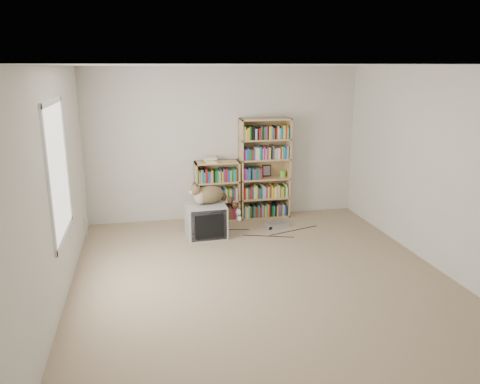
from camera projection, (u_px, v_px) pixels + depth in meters
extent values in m
cube|color=tan|center=(262.00, 279.00, 5.66)|extent=(4.50, 5.00, 0.01)
cube|color=beige|center=(225.00, 144.00, 7.70)|extent=(4.50, 0.02, 2.50)
cube|color=beige|center=(363.00, 267.00, 2.98)|extent=(4.50, 0.02, 2.50)
cube|color=beige|center=(55.00, 189.00, 4.89)|extent=(0.02, 5.00, 2.50)
cube|color=beige|center=(439.00, 170.00, 5.79)|extent=(0.02, 5.00, 2.50)
cube|color=white|center=(265.00, 65.00, 5.01)|extent=(4.50, 5.00, 0.02)
cube|color=white|center=(58.00, 171.00, 5.04)|extent=(0.02, 1.22, 1.52)
cube|color=#AEAFB1|center=(206.00, 220.00, 7.02)|extent=(0.60, 0.55, 0.50)
cube|color=black|center=(209.00, 226.00, 6.79)|extent=(0.53, 0.06, 0.46)
cube|color=black|center=(209.00, 227.00, 6.77)|extent=(0.42, 0.03, 0.35)
cube|color=black|center=(204.00, 219.00, 7.13)|extent=(0.36, 0.30, 0.30)
ellipsoid|color=#392817|center=(209.00, 195.00, 7.00)|extent=(0.55, 0.46, 0.26)
ellipsoid|color=#392817|center=(216.00, 194.00, 7.07)|extent=(0.28, 0.30, 0.19)
ellipsoid|color=tan|center=(200.00, 197.00, 6.90)|extent=(0.24, 0.24, 0.21)
ellipsoid|color=#392817|center=(195.00, 190.00, 6.84)|extent=(0.21, 0.21, 0.16)
sphere|color=beige|center=(191.00, 192.00, 6.82)|extent=(0.08, 0.08, 0.07)
cone|color=black|center=(197.00, 185.00, 6.80)|extent=(0.08, 0.09, 0.08)
cone|color=black|center=(194.00, 184.00, 6.87)|extent=(0.08, 0.09, 0.08)
cube|color=#A97F54|center=(241.00, 170.00, 7.70)|extent=(0.03, 0.30, 1.67)
cube|color=#A97F54|center=(288.00, 168.00, 7.87)|extent=(0.02, 0.30, 1.67)
cube|color=#A97F54|center=(263.00, 167.00, 7.91)|extent=(0.84, 0.03, 1.67)
cube|color=#A97F54|center=(265.00, 119.00, 7.57)|extent=(0.84, 0.30, 0.02)
cube|color=#A97F54|center=(264.00, 216.00, 8.00)|extent=(0.84, 0.30, 0.03)
cube|color=#A97F54|center=(264.00, 197.00, 7.91)|extent=(0.84, 0.30, 0.03)
cube|color=#A97F54|center=(265.00, 178.00, 7.83)|extent=(0.84, 0.30, 0.02)
cube|color=#A97F54|center=(265.00, 159.00, 7.74)|extent=(0.84, 0.30, 0.02)
cube|color=#A97F54|center=(265.00, 139.00, 7.66)|extent=(0.84, 0.30, 0.02)
cube|color=#AB1617|center=(264.00, 210.00, 7.97)|extent=(0.76, 0.24, 0.19)
cube|color=#18509F|center=(264.00, 191.00, 7.89)|extent=(0.76, 0.24, 0.19)
cube|color=#11631A|center=(265.00, 172.00, 7.80)|extent=(0.76, 0.24, 0.19)
cube|color=beige|center=(265.00, 153.00, 7.71)|extent=(0.76, 0.24, 0.19)
cube|color=black|center=(265.00, 133.00, 7.63)|extent=(0.76, 0.24, 0.19)
cube|color=#A97F54|center=(196.00, 192.00, 7.64)|extent=(0.02, 0.30, 0.99)
cube|color=#A97F54|center=(238.00, 190.00, 7.78)|extent=(0.03, 0.30, 0.99)
cube|color=#A97F54|center=(216.00, 189.00, 7.84)|extent=(0.72, 0.03, 0.99)
cube|color=#A97F54|center=(217.00, 162.00, 7.59)|extent=(0.72, 0.30, 0.02)
cube|color=#A97F54|center=(218.00, 219.00, 7.84)|extent=(0.72, 0.30, 0.03)
cube|color=#A97F54|center=(217.00, 200.00, 7.75)|extent=(0.72, 0.30, 0.03)
cube|color=#A97F54|center=(217.00, 182.00, 7.67)|extent=(0.72, 0.30, 0.02)
cube|color=#AB1617|center=(218.00, 213.00, 7.81)|extent=(0.64, 0.24, 0.19)
cube|color=#18509F|center=(217.00, 194.00, 7.73)|extent=(0.64, 0.24, 0.19)
cube|color=#11631A|center=(217.00, 175.00, 7.64)|extent=(0.64, 0.24, 0.19)
cube|color=#AB1617|center=(210.00, 160.00, 7.53)|extent=(0.19, 0.24, 0.08)
cylinder|color=#64B834|center=(282.00, 174.00, 7.87)|extent=(0.10, 0.10, 0.11)
cube|color=black|center=(267.00, 171.00, 7.90)|extent=(0.15, 0.05, 0.20)
cube|color=silver|center=(277.00, 225.00, 7.48)|extent=(0.39, 0.34, 0.07)
cube|color=silver|center=(84.00, 216.00, 6.97)|extent=(0.01, 0.08, 0.13)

